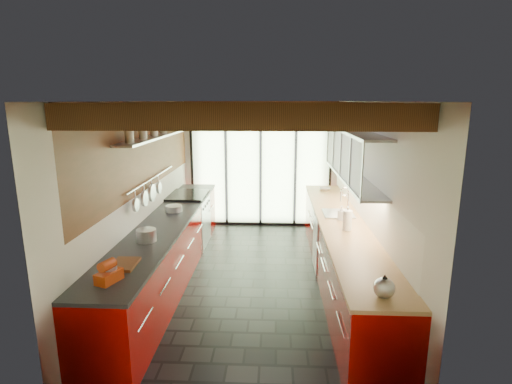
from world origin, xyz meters
The scene contains 18 objects.
ground centered at (0.00, 0.00, 0.00)m, with size 5.50×5.50×0.00m, color black.
room_shell centered at (0.00, 0.00, 1.65)m, with size 5.50×5.50×5.50m.
ceiling_beams centered at (0.00, 0.38, 2.46)m, with size 3.14×5.06×4.90m.
glass_door centered at (0.00, 2.69, 1.66)m, with size 2.95×0.10×2.90m.
left_counter centered at (-1.28, 0.00, 0.46)m, with size 0.68×5.00×0.92m.
range_stove centered at (-1.28, 1.45, 0.47)m, with size 0.66×0.90×0.97m.
right_counter centered at (1.27, 0.00, 0.46)m, with size 0.68×5.00×0.92m.
sink_assembly centered at (1.29, 0.40, 0.96)m, with size 0.45×0.52×0.43m.
upper_cabinets_right centered at (1.43, 0.30, 1.85)m, with size 0.34×3.00×3.00m.
left_wall_fixtures centered at (-1.47, 0.14, 1.88)m, with size 0.28×2.60×0.96m.
stand_mixer centered at (-1.27, -2.07, 1.01)m, with size 0.22×0.29×0.23m.
pot_large centered at (-1.27, -0.94, 1.00)m, with size 0.24×0.24×0.15m, color silver.
pot_small centered at (-1.27, 0.41, 0.97)m, with size 0.25×0.25×0.10m, color silver.
cutting_board centered at (-1.27, -1.69, 0.94)m, with size 0.25×0.36×0.03m, color brown.
kettle centered at (1.27, -2.25, 1.02)m, with size 0.23×0.25×0.22m.
paper_towel centered at (1.27, -0.40, 1.06)m, with size 0.12×0.12×0.32m.
soap_bottle centered at (1.27, 0.08, 1.03)m, with size 0.09×0.10×0.21m, color silver.
bowl centered at (1.27, 2.07, 0.95)m, with size 0.21×0.21×0.05m, color silver.
Camera 1 is at (0.30, -5.53, 2.61)m, focal length 28.00 mm.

